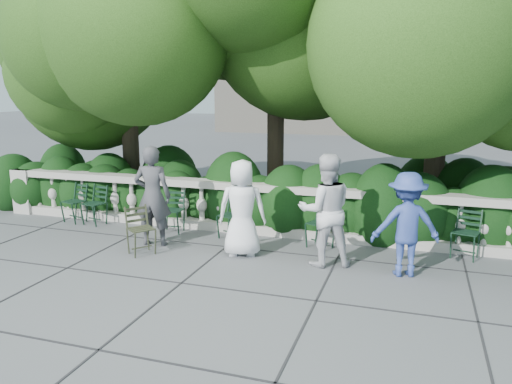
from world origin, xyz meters
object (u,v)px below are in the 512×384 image
(person_woman_grey, at_px, (153,196))
(person_older_blue, at_px, (406,224))
(chair_f, at_px, (461,260))
(chair_b, at_px, (70,223))
(person_businessman, at_px, (242,208))
(chair_a, at_px, (90,226))
(chair_weathered, at_px, (145,256))
(chair_c, at_px, (170,234))
(chair_d, at_px, (227,240))
(person_casual_man, at_px, (325,210))
(chair_e, at_px, (315,249))

(person_woman_grey, xyz_separation_m, person_older_blue, (4.36, -0.15, -0.11))
(person_woman_grey, bearing_deg, chair_f, 176.97)
(chair_b, relative_size, person_businessman, 0.51)
(chair_a, bearing_deg, chair_weathered, -20.82)
(chair_c, relative_size, chair_d, 1.00)
(chair_c, xyz_separation_m, person_businessman, (1.75, -0.72, 0.82))
(person_older_blue, bearing_deg, person_casual_man, -19.55)
(chair_b, xyz_separation_m, person_businessman, (4.14, -0.78, 0.82))
(chair_a, xyz_separation_m, chair_d, (3.05, -0.03, 0.00))
(chair_b, xyz_separation_m, chair_weathered, (2.60, -1.36, 0.00))
(chair_a, xyz_separation_m, chair_e, (4.74, -0.07, 0.00))
(person_woman_grey, bearing_deg, chair_weathered, 93.63)
(chair_a, xyz_separation_m, person_woman_grey, (1.90, -0.69, 0.91))
(chair_a, height_order, person_woman_grey, person_woman_grey)
(person_woman_grey, bearing_deg, person_older_blue, 166.27)
(chair_f, xyz_separation_m, person_casual_man, (-2.13, -0.88, 0.90))
(chair_d, height_order, person_businessman, person_businessman)
(person_businessman, xyz_separation_m, person_older_blue, (2.65, -0.10, -0.03))
(chair_e, distance_m, person_casual_man, 1.17)
(chair_c, xyz_separation_m, chair_f, (5.30, 0.14, 0.00))
(chair_b, distance_m, chair_d, 3.57)
(chair_a, bearing_deg, chair_b, -172.71)
(person_woman_grey, distance_m, person_casual_man, 3.13)
(chair_a, height_order, person_casual_man, person_casual_man)
(chair_c, height_order, chair_f, same)
(person_casual_man, bearing_deg, chair_f, -178.77)
(person_businessman, bearing_deg, chair_e, -163.85)
(chair_weathered, bearing_deg, chair_d, 0.62)
(chair_c, relative_size, chair_weathered, 1.00)
(chair_b, xyz_separation_m, person_older_blue, (6.79, -0.88, 0.79))
(chair_a, height_order, person_older_blue, person_older_blue)
(chair_f, relative_size, person_woman_grey, 0.46)
(chair_c, distance_m, person_casual_man, 3.38)
(chair_weathered, xyz_separation_m, person_woman_grey, (-0.17, 0.62, 0.91))
(chair_a, bearing_deg, chair_c, 11.00)
(person_woman_grey, xyz_separation_m, person_casual_man, (3.12, -0.07, -0.01))
(chair_b, relative_size, chair_c, 1.00)
(chair_b, bearing_deg, chair_weathered, -13.02)
(chair_c, xyz_separation_m, person_older_blue, (4.40, -0.82, 0.79))
(chair_f, bearing_deg, chair_b, -162.65)
(chair_c, height_order, chair_e, same)
(chair_c, relative_size, person_woman_grey, 0.46)
(chair_b, relative_size, chair_weathered, 1.00)
(chair_b, bearing_deg, chair_a, 10.24)
(chair_c, xyz_separation_m, person_woman_grey, (0.04, -0.67, 0.91))
(chair_weathered, bearing_deg, person_businessman, -31.61)
(chair_d, bearing_deg, person_casual_man, -5.41)
(chair_c, bearing_deg, person_casual_man, -19.01)
(chair_f, bearing_deg, person_businessman, -149.67)
(chair_c, height_order, person_businessman, person_businessman)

